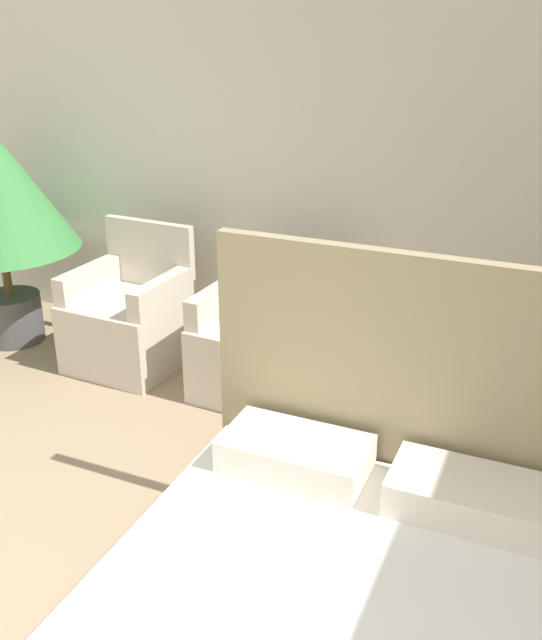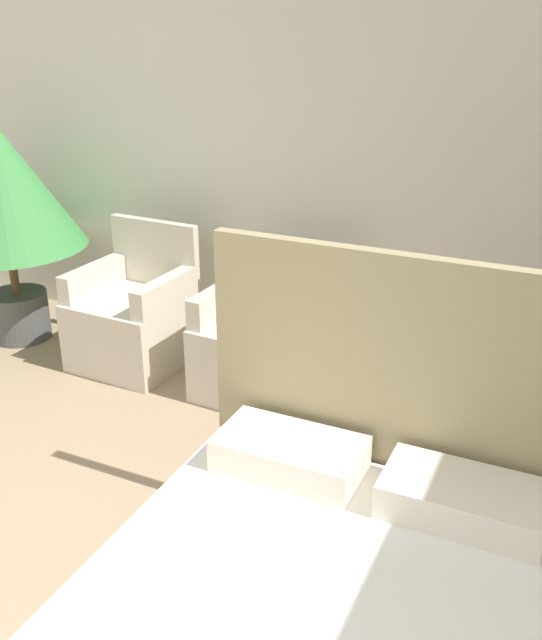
# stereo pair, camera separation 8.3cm
# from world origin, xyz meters

# --- Properties ---
(wall_back) EXTENTS (10.00, 0.06, 2.90)m
(wall_back) POSITION_xyz_m (0.00, 3.96, 1.45)
(wall_back) COLOR silver
(wall_back) RESTS_ON ground_plane
(armchair_near_window_left) EXTENTS (0.71, 0.71, 0.94)m
(armchair_near_window_left) POSITION_xyz_m (-1.20, 3.27, 0.30)
(armchair_near_window_left) COLOR beige
(armchair_near_window_left) RESTS_ON ground_plane
(armchair_near_window_right) EXTENTS (0.71, 0.71, 0.94)m
(armchair_near_window_right) POSITION_xyz_m (-0.23, 3.27, 0.30)
(armchair_near_window_right) COLOR beige
(armchair_near_window_right) RESTS_ON ground_plane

